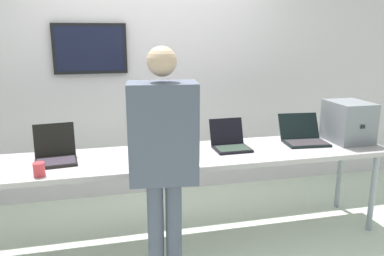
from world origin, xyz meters
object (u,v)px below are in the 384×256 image
object	(u,v)px
laptop_station_3	(230,142)
laptop_station_1	(55,153)
workbench	(172,160)
equipment_box	(348,122)
coffee_mug	(39,169)
laptop_station_2	(148,148)
person	(163,150)
laptop_station_4	(303,136)

from	to	relation	value
laptop_station_3	laptop_station_1	bearing A→B (deg)	179.99
workbench	laptop_station_1	bearing A→B (deg)	175.51
equipment_box	coffee_mug	distance (m)	2.69
laptop_station_1	laptop_station_2	world-z (taller)	laptop_station_1
laptop_station_3	person	xyz separation A→B (m)	(-0.70, -0.69, 0.19)
laptop_station_2	laptop_station_3	size ratio (longest dim) A/B	1.10
equipment_box	person	world-z (taller)	person
laptop_station_3	laptop_station_4	bearing A→B (deg)	1.49
laptop_station_2	laptop_station_4	distance (m)	1.44
laptop_station_2	person	bearing A→B (deg)	-88.74
laptop_station_2	person	size ratio (longest dim) A/B	0.21
laptop_station_1	person	xyz separation A→B (m)	(0.75, -0.69, 0.18)
workbench	laptop_station_2	xyz separation A→B (m)	(-0.18, 0.08, 0.10)
laptop_station_3	workbench	bearing A→B (deg)	-172.33
workbench	equipment_box	xyz separation A→B (m)	(1.67, 0.03, 0.23)
laptop_station_1	laptop_station_3	xyz separation A→B (m)	(1.45, -0.00, -0.01)
laptop_station_2	workbench	bearing A→B (deg)	-22.97
laptop_station_3	laptop_station_4	size ratio (longest dim) A/B	0.79
laptop_station_3	coffee_mug	distance (m)	1.56
coffee_mug	laptop_station_2	bearing A→B (deg)	21.96
equipment_box	person	bearing A→B (deg)	-160.43
laptop_station_4	coffee_mug	world-z (taller)	laptop_station_4
equipment_box	laptop_station_2	bearing A→B (deg)	178.59
equipment_box	laptop_station_3	world-z (taller)	equipment_box
laptop_station_2	laptop_station_3	world-z (taller)	laptop_station_3
person	coffee_mug	distance (m)	0.93
equipment_box	coffee_mug	bearing A→B (deg)	-173.96
laptop_station_4	workbench	bearing A→B (deg)	-175.86
equipment_box	laptop_station_4	distance (m)	0.44
laptop_station_2	laptop_station_4	world-z (taller)	laptop_station_4
laptop_station_1	laptop_station_2	xyz separation A→B (m)	(0.73, 0.01, -0.01)
equipment_box	laptop_station_3	distance (m)	1.14
equipment_box	coffee_mug	world-z (taller)	equipment_box
laptop_station_1	laptop_station_4	xyz separation A→B (m)	(2.17, 0.02, -0.01)
person	workbench	bearing A→B (deg)	74.81
laptop_station_3	coffee_mug	world-z (taller)	laptop_station_3
laptop_station_4	coffee_mug	bearing A→B (deg)	-171.39
workbench	laptop_station_3	size ratio (longest dim) A/B	11.65
equipment_box	laptop_station_1	xyz separation A→B (m)	(-2.59, 0.04, -0.12)
laptop_station_4	equipment_box	bearing A→B (deg)	-7.93
workbench	coffee_mug	xyz separation A→B (m)	(-1.00, -0.25, 0.09)
laptop_station_1	laptop_station_4	size ratio (longest dim) A/B	0.86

